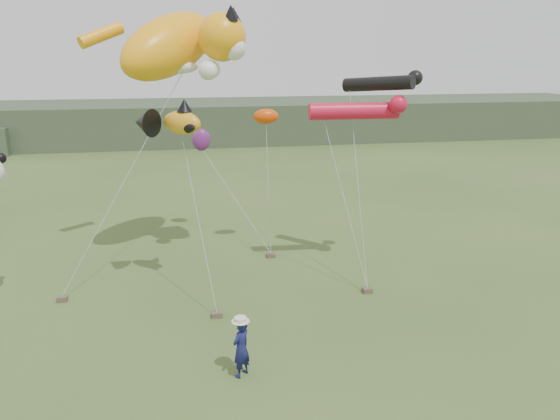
{
  "coord_description": "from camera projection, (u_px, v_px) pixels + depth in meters",
  "views": [
    {
      "loc": [
        -2.1,
        -14.07,
        8.98
      ],
      "look_at": [
        1.01,
        3.0,
        3.98
      ],
      "focal_mm": 35.0,
      "sensor_mm": 36.0,
      "label": 1
    }
  ],
  "objects": [
    {
      "name": "headland",
      "position": [
        171.0,
        123.0,
        57.33
      ],
      "size": [
        90.0,
        13.0,
        4.0
      ],
      "color": "#2D3D28",
      "rests_on": "ground"
    },
    {
      "name": "ground",
      "position": [
        265.0,
        368.0,
        16.15
      ],
      "size": [
        120.0,
        120.0,
        0.0
      ],
      "primitive_type": "plane",
      "color": "#385123",
      "rests_on": "ground"
    },
    {
      "name": "sandbag_anchors",
      "position": [
        187.0,
        295.0,
        20.84
      ],
      "size": [
        14.5,
        5.75,
        0.19
      ],
      "color": "brown",
      "rests_on": "ground"
    },
    {
      "name": "fish_kite",
      "position": [
        168.0,
        122.0,
        19.61
      ],
      "size": [
        2.83,
        1.87,
        1.36
      ],
      "color": "orange",
      "rests_on": "ground"
    },
    {
      "name": "misc_kites",
      "position": [
        228.0,
        130.0,
        25.75
      ],
      "size": [
        3.78,
        3.88,
        2.34
      ],
      "color": "#E04307",
      "rests_on": "ground"
    },
    {
      "name": "tube_kites",
      "position": [
        370.0,
        100.0,
        21.46
      ],
      "size": [
        4.46,
        2.56,
        1.9
      ],
      "color": "black",
      "rests_on": "ground"
    },
    {
      "name": "festival_attendant",
      "position": [
        241.0,
        348.0,
        15.55
      ],
      "size": [
        0.75,
        0.75,
        1.76
      ],
      "primitive_type": "imported",
      "rotation": [
        0.0,
        0.0,
        3.92
      ],
      "color": "#14174B",
      "rests_on": "ground"
    },
    {
      "name": "cat_kite",
      "position": [
        180.0,
        45.0,
        22.24
      ],
      "size": [
        6.81,
        5.58,
        3.93
      ],
      "color": "#FEA310",
      "rests_on": "ground"
    }
  ]
}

